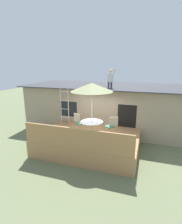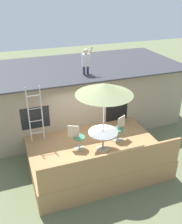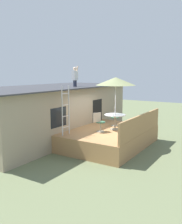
% 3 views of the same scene
% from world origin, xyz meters
% --- Properties ---
extents(ground_plane, '(40.00, 40.00, 0.00)m').
position_xyz_m(ground_plane, '(0.00, 0.00, 0.00)').
color(ground_plane, '#66704C').
extents(house, '(10.50, 4.50, 2.81)m').
position_xyz_m(house, '(0.00, 3.60, 1.41)').
color(house, gray).
rests_on(house, ground).
extents(deck, '(4.77, 3.40, 0.80)m').
position_xyz_m(deck, '(0.00, 0.00, 0.40)').
color(deck, '#A87A4C').
rests_on(deck, ground).
extents(deck_railing, '(4.67, 0.08, 0.90)m').
position_xyz_m(deck_railing, '(0.00, -1.65, 1.25)').
color(deck_railing, '#A87A4C').
rests_on(deck_railing, deck).
extents(patio_table, '(1.04, 1.04, 0.74)m').
position_xyz_m(patio_table, '(0.21, -0.23, 1.39)').
color(patio_table, '#A59E8C').
rests_on(patio_table, deck).
extents(patio_umbrella, '(1.90, 1.90, 2.54)m').
position_xyz_m(patio_umbrella, '(0.21, -0.23, 3.15)').
color(patio_umbrella, silver).
rests_on(patio_umbrella, deck).
extents(step_ladder, '(0.52, 0.04, 2.20)m').
position_xyz_m(step_ladder, '(-1.88, 1.17, 1.90)').
color(step_ladder, silver).
rests_on(step_ladder, deck).
extents(person_figure, '(0.47, 0.20, 1.11)m').
position_xyz_m(person_figure, '(0.48, 2.34, 3.42)').
color(person_figure, '#33384C').
rests_on(person_figure, house).
extents(patio_chair_left, '(0.59, 0.44, 0.92)m').
position_xyz_m(patio_chair_left, '(-0.62, 0.18, 1.26)').
color(patio_chair_left, '#A59E8C').
rests_on(patio_chair_left, deck).
extents(patio_chair_right, '(0.58, 0.44, 0.92)m').
position_xyz_m(patio_chair_right, '(1.04, 0.20, 1.26)').
color(patio_chair_right, '#A59E8C').
rests_on(patio_chair_right, deck).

